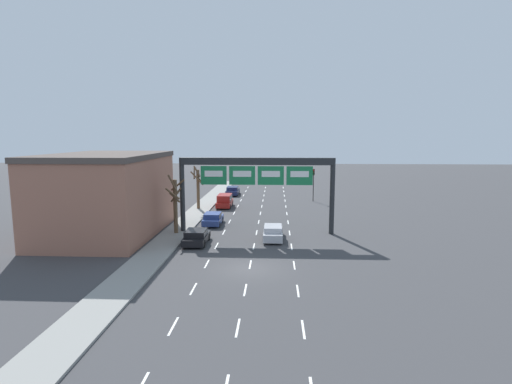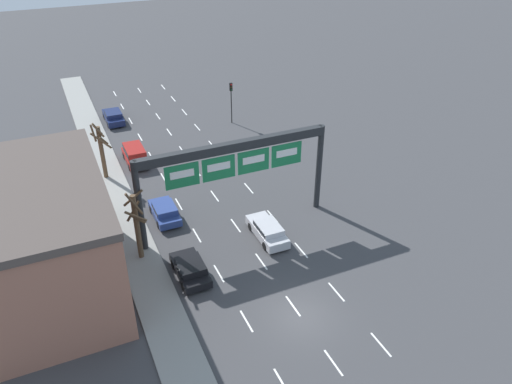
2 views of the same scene
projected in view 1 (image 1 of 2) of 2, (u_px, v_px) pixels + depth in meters
The scene contains 13 objects.
ground_plane at pixel (249, 269), 29.06m from camera, with size 220.00×220.00×0.00m, color #3D3D3F.
sidewalk_left at pixel (141, 266), 29.44m from camera, with size 2.80×110.00×0.15m.
lane_dashes at pixel (258, 227), 42.41m from camera, with size 6.72×67.00×0.01m.
sign_gantry at pixel (257, 174), 38.96m from camera, with size 15.28×0.70×7.50m.
building_near at pixel (107, 195), 38.58m from camera, with size 9.52×14.65×7.94m.
car_blue at pixel (213, 218), 43.36m from camera, with size 1.88×4.09×1.32m.
car_navy at pixel (233, 190), 65.16m from camera, with size 1.93×4.61×1.39m.
car_silver at pixel (273, 232), 37.24m from camera, with size 1.80×4.58×1.34m.
car_black at pixel (196, 236), 35.66m from camera, with size 1.94×4.14×1.31m.
suv_red at pixel (225, 200), 54.01m from camera, with size 1.92×4.51×1.73m.
traffic_light_near_gantry at pixel (313, 178), 58.49m from camera, with size 0.30×0.35×4.79m.
tree_bare_closest at pixel (198, 186), 51.85m from camera, with size 1.70×1.36×5.63m.
tree_bare_second at pixel (175, 203), 38.85m from camera, with size 1.67×1.73×5.79m.
Camera 1 is at (1.85, -27.93, 9.63)m, focal length 28.00 mm.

